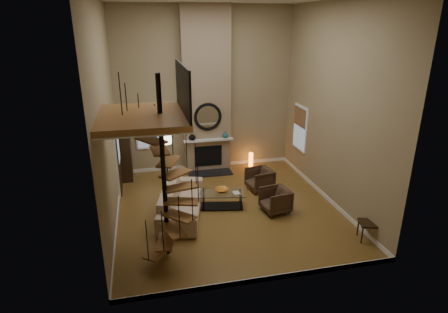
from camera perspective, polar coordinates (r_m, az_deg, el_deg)
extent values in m
cube|color=olive|center=(10.55, 0.49, -7.92)|extent=(6.00, 6.50, 0.01)
cube|color=#9A8963|center=(12.70, -2.90, 10.06)|extent=(6.00, 0.02, 5.50)
cube|color=#9A8963|center=(6.58, 7.07, 0.46)|extent=(6.00, 0.02, 5.50)
cube|color=#9A8963|center=(9.37, -17.71, 5.56)|extent=(0.02, 6.50, 5.50)
cube|color=#9A8963|center=(10.66, 16.56, 7.34)|extent=(0.02, 6.50, 5.50)
cube|color=white|center=(13.42, -2.69, -1.34)|extent=(6.00, 0.02, 0.12)
cube|color=white|center=(7.90, 6.18, -18.24)|extent=(6.00, 0.02, 0.12)
cube|color=white|center=(10.33, -16.08, -9.02)|extent=(0.02, 6.50, 0.12)
cube|color=white|center=(11.51, 15.21, -5.81)|extent=(0.02, 6.50, 0.12)
cube|color=#927B5F|center=(12.51, -2.74, 9.92)|extent=(1.60, 0.38, 5.50)
cube|color=black|center=(12.82, -2.15, -2.57)|extent=(1.50, 0.60, 0.04)
cube|color=black|center=(12.89, -2.43, 0.09)|extent=(0.95, 0.02, 0.72)
cube|color=white|center=(12.63, -2.40, 2.53)|extent=(1.70, 0.18, 0.06)
torus|color=black|center=(12.47, -2.50, 6.12)|extent=(0.94, 0.10, 0.94)
cylinder|color=white|center=(12.48, -2.51, 6.13)|extent=(0.80, 0.01, 0.80)
imported|color=black|center=(12.54, -4.92, 3.08)|extent=(0.24, 0.24, 0.25)
imported|color=#195855|center=(12.74, 0.22, 3.35)|extent=(0.20, 0.20, 0.21)
cube|color=white|center=(12.75, -11.25, 4.44)|extent=(1.02, 0.04, 1.52)
cube|color=#8C9EB2|center=(12.72, -11.25, 4.41)|extent=(0.90, 0.01, 1.40)
cube|color=#986A44|center=(12.66, -11.31, 5.31)|extent=(0.90, 0.01, 0.98)
cube|color=white|center=(12.65, 11.67, 4.29)|extent=(0.04, 1.02, 1.52)
cube|color=#8C9EB2|center=(12.64, 11.56, 4.29)|extent=(0.01, 0.90, 1.40)
cube|color=#986A44|center=(12.54, 11.62, 5.98)|extent=(0.01, 0.90, 0.63)
cube|color=white|center=(11.57, -16.09, -0.43)|extent=(0.06, 1.05, 2.16)
cube|color=black|center=(11.58, -15.90, -0.54)|extent=(0.05, 0.90, 2.05)
cube|color=#8C9EB2|center=(11.44, -15.95, 1.47)|extent=(0.01, 0.60, 0.90)
cube|color=#996432|center=(7.48, -12.49, 5.96)|extent=(1.70, 2.20, 0.12)
cube|color=white|center=(7.50, -12.44, 5.40)|extent=(1.70, 2.20, 0.03)
cube|color=black|center=(7.42, -6.36, 10.38)|extent=(0.04, 2.20, 0.94)
cylinder|color=black|center=(7.85, -9.30, -2.16)|extent=(0.10, 0.10, 4.02)
cube|color=#996432|center=(8.41, -10.03, -14.13)|extent=(0.71, 0.78, 0.04)
cylinder|color=black|center=(7.91, -11.76, -12.57)|extent=(0.02, 0.02, 0.94)
cube|color=#996432|center=(8.21, -8.98, -12.80)|extent=(0.46, 0.77, 0.04)
cylinder|color=black|center=(7.66, -9.44, -11.30)|extent=(0.02, 0.02, 0.94)
cube|color=#996432|center=(8.09, -7.84, -11.10)|extent=(0.55, 0.79, 0.04)
cylinder|color=black|center=(7.57, -6.91, -9.29)|extent=(0.02, 0.02, 0.94)
cube|color=#996432|center=(8.05, -6.93, -9.09)|extent=(0.75, 0.74, 0.04)
cylinder|color=black|center=(7.64, -4.93, -6.72)|extent=(0.02, 0.02, 0.94)
cube|color=#996432|center=(8.07, -6.51, -6.91)|extent=(0.79, 0.53, 0.04)
cylinder|color=black|center=(7.82, -4.03, -3.93)|extent=(0.02, 0.02, 0.94)
cube|color=#996432|center=(8.11, -6.68, -4.72)|extent=(0.77, 0.48, 0.04)
cylinder|color=black|center=(8.04, -4.38, -1.24)|extent=(0.02, 0.02, 0.94)
cube|color=#996432|center=(8.15, -7.41, -2.65)|extent=(0.77, 0.72, 0.04)
cylinder|color=black|center=(8.22, -5.81, 1.13)|extent=(0.02, 0.02, 0.94)
cube|color=#996432|center=(8.14, -8.55, -0.77)|extent=(0.58, 0.79, 0.04)
cylinder|color=black|center=(8.31, -7.98, 3.13)|extent=(0.02, 0.02, 0.94)
cube|color=#996432|center=(8.06, -9.88, 0.93)|extent=(0.41, 0.75, 0.04)
cylinder|color=black|center=(8.27, -10.48, 4.77)|extent=(0.02, 0.02, 0.94)
cube|color=#996432|center=(7.92, -11.14, 2.48)|extent=(0.68, 0.79, 0.04)
cylinder|color=black|center=(8.09, -12.88, 6.16)|extent=(0.02, 0.02, 0.94)
cube|color=#996432|center=(7.72, -12.10, 3.97)|extent=(0.80, 0.64, 0.04)
cylinder|color=black|center=(7.78, -14.73, 7.45)|extent=(0.02, 0.02, 0.94)
cube|color=#996432|center=(7.49, -12.53, 5.51)|extent=(0.72, 0.34, 0.04)
cylinder|color=black|center=(7.40, -15.61, 8.81)|extent=(0.02, 0.02, 0.94)
cube|color=black|center=(12.56, -15.03, 0.79)|extent=(0.40, 0.86, 1.92)
imported|color=tan|center=(10.15, -6.62, -6.72)|extent=(1.57, 2.75, 0.76)
imported|color=#473021|center=(11.57, 5.80, -3.43)|extent=(0.86, 0.85, 0.67)
imported|color=#473021|center=(10.32, 8.25, -6.59)|extent=(0.82, 0.81, 0.66)
cube|color=silver|center=(10.40, -0.28, -5.60)|extent=(1.37, 0.86, 0.02)
cube|color=black|center=(10.59, -0.28, -7.63)|extent=(1.25, 0.74, 0.02)
cylinder|color=black|center=(10.30, -3.16, -7.27)|extent=(0.04, 0.04, 0.47)
cylinder|color=black|center=(10.33, 2.67, -7.18)|extent=(0.04, 0.04, 0.47)
cylinder|color=black|center=(10.69, -3.12, -6.19)|extent=(0.04, 0.04, 0.47)
cylinder|color=black|center=(10.72, 2.48, -6.11)|extent=(0.04, 0.04, 0.47)
imported|color=#BF7221|center=(10.42, -0.34, -5.20)|extent=(0.38, 0.38, 0.09)
imported|color=gray|center=(10.34, 1.81, -5.65)|extent=(0.20, 0.26, 0.02)
cylinder|color=black|center=(12.10, -8.60, -4.24)|extent=(0.33, 0.33, 0.03)
cylinder|color=black|center=(11.80, -8.80, -0.76)|extent=(0.04, 0.04, 1.43)
cylinder|color=#F2E5C6|center=(11.56, -8.99, 2.72)|extent=(0.37, 0.37, 0.30)
cylinder|color=orange|center=(13.39, 4.15, -0.54)|extent=(0.15, 0.15, 0.54)
cube|color=black|center=(9.57, 21.40, -9.53)|extent=(0.54, 0.54, 0.05)
cube|color=black|center=(9.52, 22.79, -8.13)|extent=(0.16, 0.40, 0.51)
cylinder|color=black|center=(9.48, 20.48, -11.31)|extent=(0.04, 0.04, 0.41)
cylinder|color=black|center=(9.59, 22.58, -11.23)|extent=(0.04, 0.04, 0.41)
cylinder|color=black|center=(9.78, 19.91, -10.23)|extent=(0.04, 0.04, 0.41)
cylinder|color=black|center=(9.88, 21.95, -10.16)|extent=(0.04, 0.04, 0.41)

